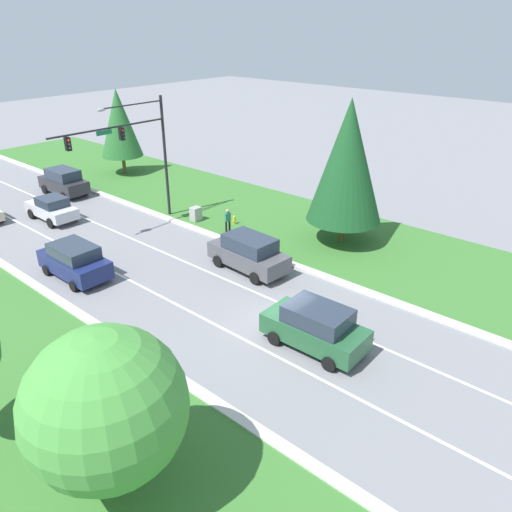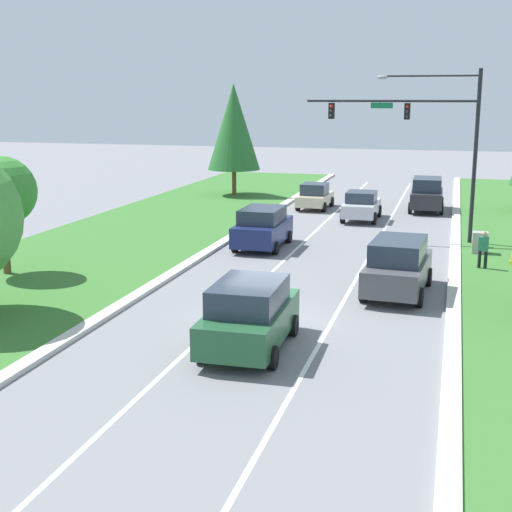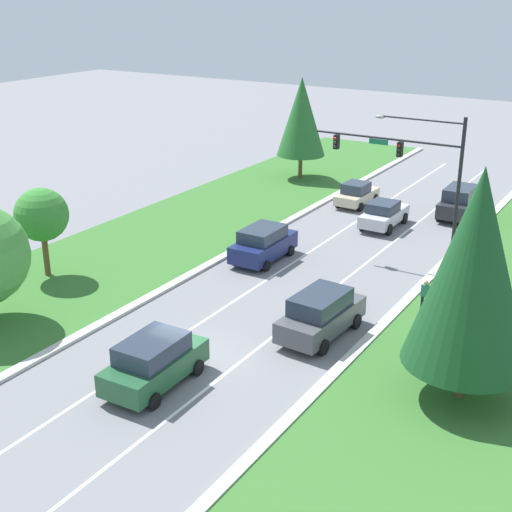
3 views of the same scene
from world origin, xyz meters
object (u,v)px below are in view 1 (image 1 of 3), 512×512
Objects in this scene: traffic_signal_mast at (136,144)px; silver_sedan at (52,208)px; navy_suv at (75,261)px; utility_cabinet at (196,214)px; forest_suv at (315,327)px; conifer_far_right_tree at (347,161)px; charcoal_suv at (64,182)px; graphite_suv at (249,253)px; conifer_near_right_tree at (119,123)px; pedestrian at (228,220)px; oak_far_left_tree at (106,407)px; fire_hydrant at (234,220)px.

silver_sedan is at bearing 124.22° from traffic_signal_mast.
utility_cabinet is (10.23, 1.17, -0.47)m from navy_suv.
forest_suv is 1.02× the size of navy_suv.
conifer_far_right_tree is at bearing -69.15° from utility_cabinet.
charcoal_suv is 0.93× the size of graphite_suv.
conifer_far_right_tree is at bearing -90.39° from conifer_near_right_tree.
charcoal_suv is 5.87m from silver_sedan.
oak_far_left_tree is at bearing 50.96° from pedestrian.
navy_suv is 1.03× the size of silver_sedan.
pedestrian is at bearing 58.84° from forest_suv.
fire_hydrant is (4.09, -4.96, -5.36)m from traffic_signal_mast.
navy_suv is 4.29× the size of utility_cabinet.
oak_far_left_tree reaches higher than forest_suv.
utility_cabinet is 3.18m from pedestrian.
traffic_signal_mast is at bearing 75.60° from forest_suv.
conifer_far_right_tree is (13.98, -8.66, 4.37)m from navy_suv.
traffic_signal_mast is 11.36m from graphite_suv.
charcoal_suv is 20.61m from graphite_suv.
forest_suv reaches higher than utility_cabinet.
forest_suv reaches higher than navy_suv.
conifer_far_right_tree is at bearing 25.34° from forest_suv.
graphite_suv is 5.75m from pedestrian.
conifer_near_right_tree reaches higher than charcoal_suv.
conifer_far_right_tree is (-0.16, -23.91, 0.66)m from conifer_near_right_tree.
oak_far_left_tree is at bearing -118.26° from charcoal_suv.
traffic_signal_mast reaches higher than oak_far_left_tree.
navy_suv is 6.57× the size of fire_hydrant.
navy_suv is at bearing -111.54° from silver_sedan.
conifer_near_right_tree is (10.76, 29.23, 3.67)m from forest_suv.
silver_sedan is at bearing 65.55° from oak_far_left_tree.
charcoal_suv reaches higher than pedestrian.
conifer_far_right_tree is 21.53m from oak_far_left_tree.
graphite_suv is (7.06, -6.76, 0.07)m from navy_suv.
utility_cabinet is at bearing 6.19° from navy_suv.
charcoal_suv is 2.77× the size of pedestrian.
charcoal_suv reaches higher than navy_suv.
oak_far_left_tree is at bearing -145.82° from fire_hydrant.
navy_suv is 0.60× the size of conifer_near_right_tree.
utility_cabinet is 0.19× the size of oak_far_left_tree.
forest_suv reaches higher than pedestrian.
conifer_far_right_tree reaches higher than traffic_signal_mast.
conifer_near_right_tree is (6.68, 11.63, -0.99)m from traffic_signal_mast.
silver_sedan is (-3.59, -4.64, -0.22)m from charcoal_suv.
conifer_near_right_tree is (6.89, 1.39, 3.61)m from charcoal_suv.
graphite_suv is at bearing 27.00° from oak_far_left_tree.
navy_suv is at bearing -118.93° from charcoal_suv.
graphite_suv is 23.39m from conifer_near_right_tree.
conifer_near_right_tree reaches higher than navy_suv.
fire_hydrant is (4.31, -15.20, -0.76)m from charcoal_suv.
fire_hydrant is (4.49, 5.40, -0.73)m from graphite_suv.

